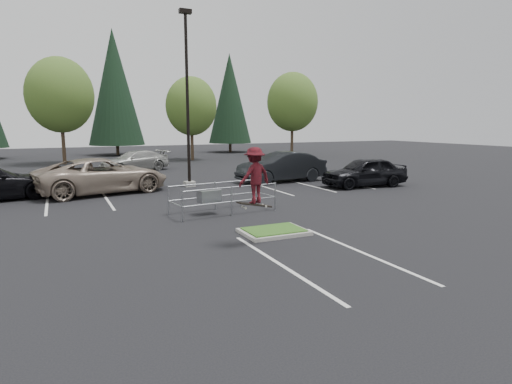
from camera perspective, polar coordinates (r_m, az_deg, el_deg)
name	(u,v)px	position (r m, az deg, el deg)	size (l,w,h in m)	color
ground	(274,233)	(14.84, 2.39, -5.54)	(120.00, 120.00, 0.00)	black
grass_median	(274,231)	(14.82, 2.39, -5.25)	(2.20, 1.60, 0.16)	gray
stall_lines	(187,206)	(19.85, -9.15, -1.87)	(22.62, 17.60, 0.01)	silver
light_pole	(188,109)	(25.75, -9.10, 10.84)	(0.70, 0.60, 10.12)	gray
decid_b	(60,97)	(43.33, -24.67, 11.38)	(5.89, 5.89, 9.64)	#38281C
decid_c	(191,108)	(44.42, -8.65, 11.01)	(5.12, 5.12, 8.38)	#38281C
decid_d	(292,104)	(49.65, 4.85, 11.64)	(5.76, 5.76, 9.43)	#38281C
conif_b	(115,87)	(53.80, -18.34, 13.09)	(6.38, 6.38, 14.50)	#38281C
conif_c	(230,99)	(56.24, -3.53, 12.32)	(5.50, 5.50, 12.50)	#38281C
cart_corral	(213,196)	(17.90, -5.82, -0.49)	(4.52, 2.07, 1.24)	gray
skateboarder	(254,176)	(13.02, -0.22, 2.18)	(1.23, 0.89, 1.90)	black
car_l_tan	(102,176)	(24.49, -19.87, 2.05)	(3.18, 6.89, 1.91)	gray
car_r_charc	(282,167)	(27.70, 3.42, 3.36)	(2.03, 5.83, 1.92)	black
car_r_black	(365,172)	(26.36, 14.29, 2.61)	(2.07, 5.16, 1.76)	black
car_far_silver	(135,161)	(35.31, -15.78, 4.03)	(2.24, 5.52, 1.60)	#A9AAA4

